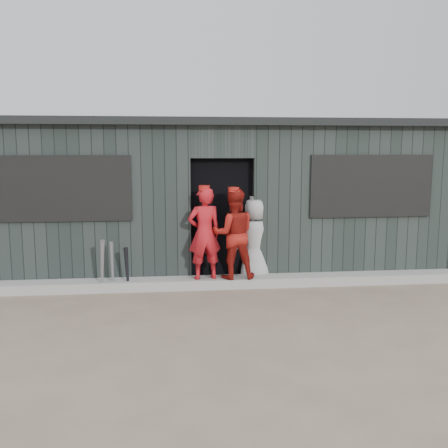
{
  "coord_description": "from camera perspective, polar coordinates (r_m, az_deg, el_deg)",
  "views": [
    {
      "loc": [
        -0.8,
        -5.73,
        2.13
      ],
      "look_at": [
        0.0,
        1.8,
        1.0
      ],
      "focal_mm": 40.0,
      "sensor_mm": 36.0,
      "label": 1
    }
  ],
  "objects": [
    {
      "name": "bat_left",
      "position": [
        7.66,
        -13.75,
        -4.7
      ],
      "size": [
        0.15,
        0.3,
        0.83
      ],
      "primitive_type": "cone",
      "rotation": [
        0.27,
        0.0,
        0.29
      ],
      "color": "gray",
      "rests_on": "ground"
    },
    {
      "name": "player_grey_back",
      "position": [
        8.07,
        3.52,
        -1.84
      ],
      "size": [
        0.74,
        0.56,
        1.37
      ],
      "primitive_type": "imported",
      "rotation": [
        0.0,
        0.0,
        3.34
      ],
      "color": "#A2A2A2",
      "rests_on": "ground"
    },
    {
      "name": "bat_mid",
      "position": [
        7.71,
        -12.65,
        -4.76
      ],
      "size": [
        0.07,
        0.16,
        0.78
      ],
      "primitive_type": "cone",
      "rotation": [
        0.11,
        0.0,
        0.02
      ],
      "color": "gray",
      "rests_on": "ground"
    },
    {
      "name": "player_red_left",
      "position": [
        7.64,
        -2.25,
        -1.08
      ],
      "size": [
        0.57,
        0.43,
        1.42
      ],
      "primitive_type": "imported",
      "rotation": [
        0.0,
        0.0,
        3.33
      ],
      "color": "red",
      "rests_on": "curb"
    },
    {
      "name": "bat_right",
      "position": [
        7.7,
        -11.02,
        -5.08
      ],
      "size": [
        0.09,
        0.21,
        0.69
      ],
      "primitive_type": "cone",
      "rotation": [
        0.2,
        0.0,
        -0.08
      ],
      "color": "black",
      "rests_on": "ground"
    },
    {
      "name": "ground",
      "position": [
        6.16,
        1.81,
        -11.73
      ],
      "size": [
        80.0,
        80.0,
        0.0
      ],
      "primitive_type": "plane",
      "color": "#6E5B4C",
      "rests_on": "ground"
    },
    {
      "name": "dugout",
      "position": [
        9.31,
        -1.11,
        3.29
      ],
      "size": [
        8.3,
        3.3,
        2.62
      ],
      "color": "black",
      "rests_on": "ground"
    },
    {
      "name": "player_red_right",
      "position": [
        7.68,
        1.1,
        -1.13
      ],
      "size": [
        0.68,
        0.53,
        1.39
      ],
      "primitive_type": "imported",
      "rotation": [
        0.0,
        0.0,
        3.14
      ],
      "color": "maroon",
      "rests_on": "curb"
    },
    {
      "name": "curb",
      "position": [
        7.86,
        -0.02,
        -6.66
      ],
      "size": [
        8.0,
        0.36,
        0.15
      ],
      "primitive_type": "cube",
      "color": "gray",
      "rests_on": "ground"
    }
  ]
}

